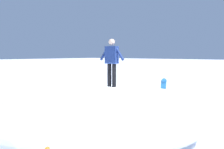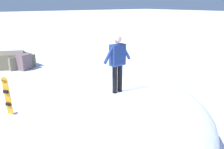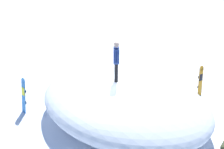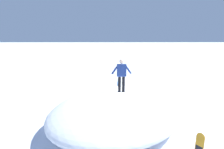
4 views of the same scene
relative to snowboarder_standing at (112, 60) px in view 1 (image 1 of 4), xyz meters
name	(u,v)px [view 1 (image 1 of 4)]	position (x,y,z in m)	size (l,w,h in m)	color
ground	(102,127)	(0.22, 0.68, -2.60)	(240.00, 240.00, 0.00)	white
snow_mound	(104,111)	(-0.29, 0.10, -1.77)	(7.48, 5.85, 1.67)	white
snowboarder_standing	(112,60)	(0.00, 0.00, 0.00)	(0.25, 1.00, 1.64)	black
snowboard_primary_upright	(163,93)	(4.00, -0.03, -1.77)	(0.35, 0.34, 1.61)	#2672BF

